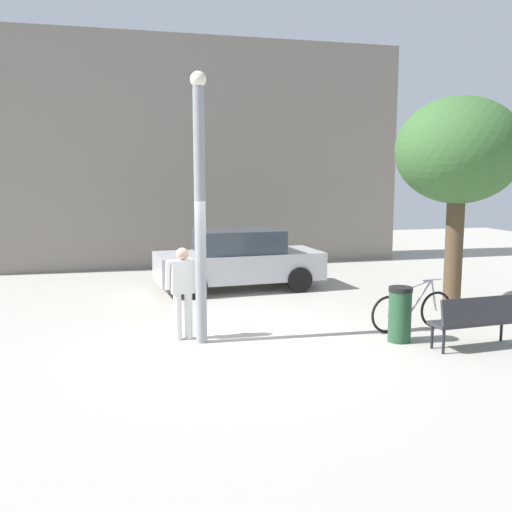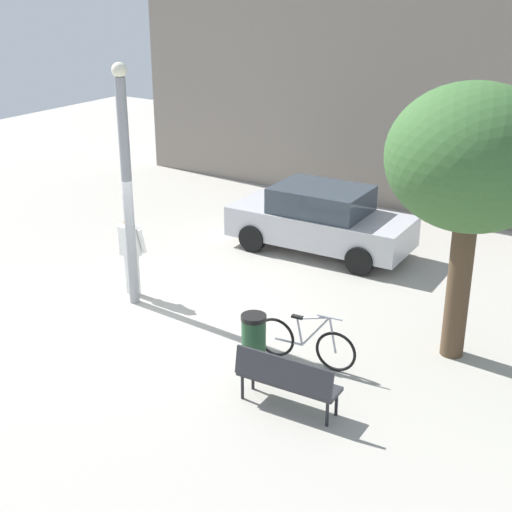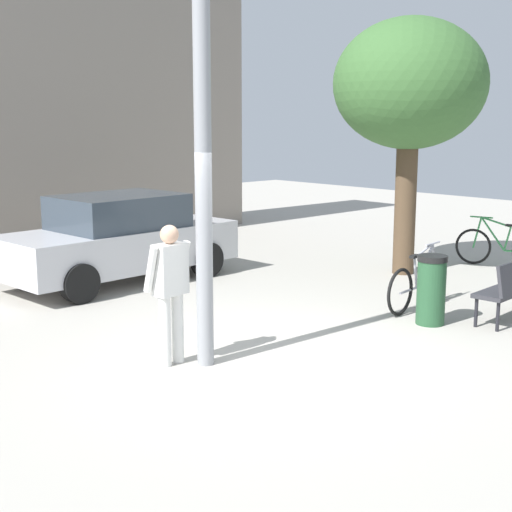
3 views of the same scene
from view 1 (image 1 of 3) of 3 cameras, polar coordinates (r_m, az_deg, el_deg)
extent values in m
plane|color=#A8A399|center=(10.40, -0.96, -8.50)|extent=(36.00, 36.00, 0.00)
cube|color=gray|center=(19.39, -7.82, 9.85)|extent=(14.71, 2.00, 7.17)
cylinder|color=gray|center=(10.07, -5.50, 3.68)|extent=(0.20, 0.20, 4.40)
sphere|color=#F2EACC|center=(10.16, -5.69, 16.85)|extent=(0.28, 0.28, 0.28)
cylinder|color=white|center=(10.57, -7.69, -5.91)|extent=(0.14, 0.14, 0.85)
cylinder|color=white|center=(10.61, -6.63, -5.83)|extent=(0.14, 0.14, 0.85)
cube|color=white|center=(10.44, -7.22, -2.01)|extent=(0.42, 0.26, 0.60)
sphere|color=tan|center=(10.38, -7.26, 0.22)|extent=(0.22, 0.22, 0.22)
cylinder|color=white|center=(10.43, -8.63, -1.87)|extent=(0.11, 0.24, 0.55)
cylinder|color=white|center=(10.54, -5.96, -1.72)|extent=(0.11, 0.24, 0.55)
cube|color=#2D2D33|center=(10.70, 20.61, -6.05)|extent=(1.62, 0.53, 0.06)
cube|color=#2D2D33|center=(10.50, 21.32, -4.95)|extent=(1.60, 0.22, 0.44)
cylinder|color=black|center=(10.46, 16.88, -7.56)|extent=(0.05, 0.05, 0.42)
cylinder|color=black|center=(11.33, 22.91, -6.66)|extent=(0.05, 0.05, 0.42)
cylinder|color=black|center=(10.21, 17.91, -7.99)|extent=(0.05, 0.05, 0.42)
cylinder|color=#4D3B28|center=(13.79, 18.81, 0.52)|extent=(0.39, 0.39, 2.51)
ellipsoid|color=#37602F|center=(13.69, 19.24, 9.76)|extent=(2.75, 2.75, 2.34)
torus|color=black|center=(11.85, 17.22, -5.02)|extent=(0.71, 0.13, 0.71)
torus|color=black|center=(11.21, 12.78, -5.59)|extent=(0.71, 0.13, 0.71)
cylinder|color=#ADADB7|center=(11.57, 15.86, -3.83)|extent=(0.50, 0.09, 0.64)
cylinder|color=#ADADB7|center=(11.49, 15.70, -2.71)|extent=(0.58, 0.10, 0.18)
cylinder|color=#ADADB7|center=(11.42, 14.70, -4.33)|extent=(0.14, 0.05, 0.48)
cylinder|color=#ADADB7|center=(11.36, 13.83, -5.58)|extent=(0.50, 0.09, 0.04)
cylinder|color=#ADADB7|center=(11.75, 17.03, -3.70)|extent=(0.17, 0.05, 0.63)
cube|color=black|center=(11.34, 14.54, -3.04)|extent=(0.21, 0.10, 0.04)
cylinder|color=#ADADB7|center=(11.65, 16.84, -2.23)|extent=(0.44, 0.08, 0.03)
cube|color=#B7B7BC|center=(14.96, -1.70, -0.94)|extent=(4.28, 1.91, 0.70)
cube|color=#333D47|center=(14.87, -1.71, 1.46)|extent=(2.17, 1.67, 0.60)
cylinder|color=black|center=(16.16, 2.14, -1.33)|extent=(0.65, 0.25, 0.64)
cylinder|color=black|center=(14.69, 4.24, -2.31)|extent=(0.65, 0.25, 0.64)
cylinder|color=black|center=(15.48, -7.32, -1.82)|extent=(0.65, 0.25, 0.64)
cylinder|color=black|center=(13.93, -6.14, -2.91)|extent=(0.65, 0.25, 0.64)
cylinder|color=#234C2D|center=(10.67, 13.91, -5.78)|extent=(0.40, 0.40, 0.91)
cylinder|color=black|center=(10.57, 14.00, -3.18)|extent=(0.42, 0.42, 0.08)
camera|label=2|loc=(11.45, 76.70, 18.90)|focal=51.61mm
camera|label=3|loc=(5.01, -62.23, 2.95)|focal=51.78mm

